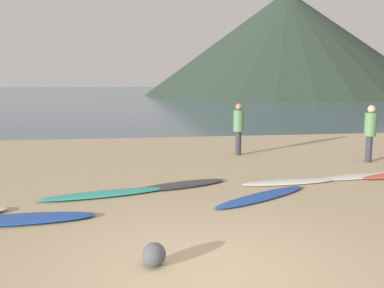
{
  "coord_description": "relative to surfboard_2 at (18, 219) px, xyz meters",
  "views": [
    {
      "loc": [
        -0.85,
        -4.64,
        2.39
      ],
      "look_at": [
        0.71,
        6.42,
        0.6
      ],
      "focal_mm": 38.5,
      "sensor_mm": 36.0,
      "label": 1
    }
  ],
  "objects": [
    {
      "name": "ground_plane",
      "position": [
        2.83,
        7.67,
        -0.15
      ],
      "size": [
        120.0,
        120.0,
        0.2
      ],
      "primitive_type": "cube",
      "color": "tan",
      "rests_on": "ground"
    },
    {
      "name": "ocean_water",
      "position": [
        2.83,
        59.67,
        -0.05
      ],
      "size": [
        140.0,
        100.0,
        0.01
      ],
      "primitive_type": "cube",
      "color": "#475B6B",
      "rests_on": "ground"
    },
    {
      "name": "headland_hill",
      "position": [
        24.03,
        51.93,
        7.35
      ],
      "size": [
        41.14,
        41.14,
        14.79
      ],
      "primitive_type": "cone",
      "color": "#28382B",
      "rests_on": "ground"
    },
    {
      "name": "surfboard_2",
      "position": [
        0.0,
        0.0,
        0.0
      ],
      "size": [
        2.57,
        0.72,
        0.09
      ],
      "primitive_type": "ellipsoid",
      "rotation": [
        0.0,
        0.0,
        0.05
      ],
      "color": "#1E479E",
      "rests_on": "ground"
    },
    {
      "name": "surfboard_3",
      "position": [
        1.32,
        1.36,
        0.0
      ],
      "size": [
        2.63,
        1.03,
        0.09
      ],
      "primitive_type": "ellipsoid",
      "rotation": [
        0.0,
        0.0,
        0.23
      ],
      "color": "teal",
      "rests_on": "ground"
    },
    {
      "name": "surfboard_4",
      "position": [
        2.99,
        1.89,
        -0.01
      ],
      "size": [
        2.22,
        1.18,
        0.07
      ],
      "primitive_type": "ellipsoid",
      "rotation": [
        0.0,
        0.0,
        0.32
      ],
      "color": "#333338",
      "rests_on": "ground"
    },
    {
      "name": "surfboard_5",
      "position": [
        4.5,
        0.77,
        -0.01
      ],
      "size": [
        2.41,
        1.68,
        0.07
      ],
      "primitive_type": "ellipsoid",
      "rotation": [
        0.0,
        0.0,
        0.53
      ],
      "color": "#1E479E",
      "rests_on": "ground"
    },
    {
      "name": "surfboard_6",
      "position": [
        5.46,
        1.82,
        -0.01
      ],
      "size": [
        2.31,
        0.65,
        0.07
      ],
      "primitive_type": "ellipsoid",
      "rotation": [
        0.0,
        0.0,
        0.08
      ],
      "color": "silver",
      "rests_on": "ground"
    },
    {
      "name": "surfboard_7",
      "position": [
        7.42,
        2.13,
        -0.02
      ],
      "size": [
        2.57,
        0.87,
        0.06
      ],
      "primitive_type": "ellipsoid",
      "rotation": [
        0.0,
        0.0,
        0.16
      ],
      "color": "silver",
      "rests_on": "ground"
    },
    {
      "name": "person_0",
      "position": [
        5.2,
        5.44,
        0.91
      ],
      "size": [
        0.33,
        0.33,
        1.62
      ],
      "rotation": [
        0.0,
        0.0,
        3.74
      ],
      "color": "#2D2D38",
      "rests_on": "ground"
    },
    {
      "name": "person_2",
      "position": [
        8.63,
        3.83,
        0.92
      ],
      "size": [
        0.33,
        0.33,
        1.64
      ],
      "rotation": [
        0.0,
        0.0,
        1.18
      ],
      "color": "#2D2D38",
      "rests_on": "ground"
    },
    {
      "name": "beach_rock_near",
      "position": [
        2.19,
        -1.98,
        0.11
      ],
      "size": [
        0.31,
        0.31,
        0.31
      ],
      "primitive_type": "sphere",
      "color": "#484C51",
      "rests_on": "ground"
    }
  ]
}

